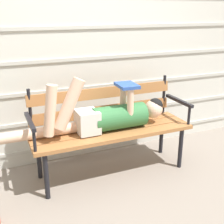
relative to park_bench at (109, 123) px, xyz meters
name	(u,v)px	position (x,y,z in m)	size (l,w,h in m)	color
ground_plane	(117,178)	(0.00, -0.20, -0.52)	(12.00, 12.00, 0.00)	gray
house_siding	(92,42)	(0.00, 0.46, 0.75)	(4.91, 0.08, 2.53)	beige
park_bench	(109,123)	(0.00, 0.00, 0.00)	(1.59, 0.49, 0.91)	#9E6638
reclining_person	(104,116)	(-0.08, -0.07, 0.12)	(1.77, 0.26, 0.57)	#33703D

